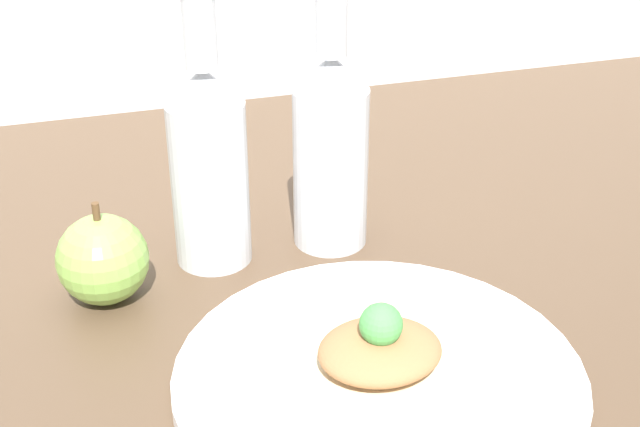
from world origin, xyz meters
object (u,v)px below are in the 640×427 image
Objects in this scene: plated_food at (380,355)px; cider_bottle_right at (331,143)px; plate at (379,375)px; cider_bottle_left at (208,158)px; apple at (103,259)px.

cider_bottle_right is (2.67, 20.16, 6.96)cm from plated_food.
plate is 1.17× the size of cider_bottle_right.
plate is 23.35cm from cider_bottle_left.
cider_bottle_right reaches higher than plate.
cider_bottle_left is at bearing 111.36° from plated_food.
plate is 24.10cm from apple.
plated_food is at bearing -43.38° from apple.
apple is at bearing -169.48° from cider_bottle_right.
apple is at bearing 136.62° from plated_food.
cider_bottle_right is (10.55, 0.00, 0.00)cm from cider_bottle_left.
plate is 1.17× the size of cider_bottle_left.
apple is at bearing 136.62° from plate.
cider_bottle_right is 2.83× the size of apple.
apple is (-9.51, -3.73, -5.86)cm from cider_bottle_left.
plated_food is at bearing -97.54° from cider_bottle_right.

